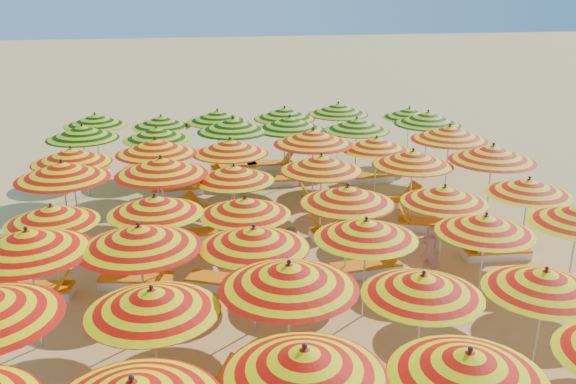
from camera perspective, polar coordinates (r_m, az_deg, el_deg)
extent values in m
plane|color=tan|center=(16.65, 0.29, -5.77)|extent=(120.00, 120.00, 0.00)
sphere|color=black|center=(8.21, -13.77, -15.76)|extent=(0.08, 0.08, 0.08)
cone|color=orange|center=(8.75, 1.47, -14.88)|extent=(2.70, 2.70, 0.43)
sphere|color=black|center=(8.62, 1.48, -13.52)|extent=(0.07, 0.07, 0.07)
cone|color=orange|center=(9.14, 15.78, -14.54)|extent=(2.81, 2.81, 0.41)
sphere|color=black|center=(9.01, 15.91, -13.28)|extent=(0.07, 0.07, 0.07)
cylinder|color=silver|center=(10.99, -11.65, -13.77)|extent=(0.04, 0.04, 2.18)
cone|color=orange|center=(10.52, -11.99, -9.42)|extent=(2.62, 2.62, 0.42)
sphere|color=black|center=(10.41, -12.08, -8.26)|extent=(0.07, 0.07, 0.07)
cylinder|color=silver|center=(11.19, 0.08, -12.17)|extent=(0.04, 0.04, 2.36)
cone|color=orange|center=(10.70, 0.08, -7.47)|extent=(2.75, 2.75, 0.45)
sphere|color=black|center=(10.58, 0.08, -6.21)|extent=(0.08, 0.08, 0.08)
cylinder|color=silver|center=(11.62, 11.60, -12.07)|extent=(0.04, 0.04, 2.10)
cone|color=orange|center=(11.19, 11.91, -8.07)|extent=(2.48, 2.48, 0.40)
sphere|color=black|center=(11.08, 11.99, -7.01)|extent=(0.07, 0.07, 0.07)
cylinder|color=silver|center=(12.33, 21.37, -11.14)|extent=(0.04, 0.04, 2.11)
cone|color=orange|center=(11.91, 21.89, -7.31)|extent=(2.62, 2.62, 0.40)
sphere|color=black|center=(11.82, 22.02, -6.31)|extent=(0.07, 0.07, 0.07)
cylinder|color=silver|center=(13.28, -21.61, -8.23)|extent=(0.05, 0.05, 2.40)
cone|color=orange|center=(12.86, -22.17, -4.10)|extent=(3.09, 3.09, 0.46)
sphere|color=black|center=(12.77, -22.31, -3.01)|extent=(0.08, 0.08, 0.08)
cylinder|color=silver|center=(12.91, -12.75, -8.12)|extent=(0.05, 0.05, 2.38)
cone|color=orange|center=(12.48, -13.09, -3.91)|extent=(2.93, 2.93, 0.45)
sphere|color=black|center=(12.39, -13.18, -2.80)|extent=(0.08, 0.08, 0.08)
cylinder|color=silver|center=(12.95, -2.98, -7.97)|extent=(0.04, 0.04, 2.21)
cone|color=orange|center=(12.54, -3.06, -4.06)|extent=(2.89, 2.89, 0.42)
sphere|color=black|center=(12.45, -3.08, -3.03)|extent=(0.07, 0.07, 0.07)
cylinder|color=silver|center=(13.56, 6.80, -6.93)|extent=(0.04, 0.04, 2.15)
cone|color=orange|center=(13.18, 6.96, -3.28)|extent=(2.74, 2.74, 0.41)
sphere|color=black|center=(13.10, 7.00, -2.33)|extent=(0.07, 0.07, 0.07)
cylinder|color=silver|center=(14.48, 16.80, -6.06)|extent=(0.04, 0.04, 2.09)
cone|color=orange|center=(14.13, 17.15, -2.73)|extent=(2.17, 2.17, 0.40)
sphere|color=black|center=(14.05, 17.24, -1.86)|extent=(0.07, 0.07, 0.07)
cylinder|color=silver|center=(15.52, 23.98, -5.09)|extent=(0.04, 0.04, 2.15)
cylinder|color=silver|center=(15.36, -19.91, -4.97)|extent=(0.04, 0.04, 2.06)
cone|color=orange|center=(15.04, -20.29, -1.85)|extent=(2.16, 2.16, 0.39)
sphere|color=black|center=(14.96, -20.38, -1.04)|extent=(0.07, 0.07, 0.07)
cylinder|color=silver|center=(15.05, -11.51, -4.46)|extent=(0.04, 0.04, 2.16)
cone|color=orange|center=(14.71, -11.74, -1.11)|extent=(2.57, 2.57, 0.41)
sphere|color=black|center=(14.63, -11.81, -0.24)|extent=(0.07, 0.07, 0.07)
cylinder|color=silver|center=(14.88, -3.76, -4.53)|extent=(0.04, 0.04, 2.09)
cone|color=orange|center=(14.55, -3.84, -1.25)|extent=(2.53, 2.53, 0.40)
sphere|color=black|center=(14.47, -3.86, -0.40)|extent=(0.07, 0.07, 0.07)
cylinder|color=silver|center=(15.24, 5.19, -3.69)|extent=(0.04, 0.04, 2.23)
cone|color=orange|center=(14.90, 5.30, -0.24)|extent=(2.69, 2.69, 0.43)
sphere|color=black|center=(14.82, 5.32, 0.65)|extent=(0.07, 0.07, 0.07)
cylinder|color=silver|center=(16.08, 13.50, -3.22)|extent=(0.04, 0.04, 2.08)
cone|color=orange|center=(15.77, 13.75, -0.19)|extent=(2.53, 2.53, 0.40)
sphere|color=black|center=(15.70, 13.81, 0.60)|extent=(0.07, 0.07, 0.07)
cylinder|color=silver|center=(17.14, 20.27, -2.43)|extent=(0.04, 0.04, 2.11)
cone|color=orange|center=(16.85, 20.62, 0.47)|extent=(2.32, 2.32, 0.40)
sphere|color=black|center=(16.78, 20.71, 1.22)|extent=(0.07, 0.07, 0.07)
cylinder|color=silver|center=(17.49, -19.09, -1.41)|extent=(0.05, 0.05, 2.38)
cone|color=orange|center=(17.17, -19.45, 1.82)|extent=(2.57, 2.57, 0.45)
sphere|color=black|center=(17.10, -19.55, 2.66)|extent=(0.08, 0.08, 0.08)
cylinder|color=silver|center=(17.10, -11.00, -1.09)|extent=(0.05, 0.05, 2.41)
cone|color=orange|center=(16.78, -11.22, 2.27)|extent=(2.43, 2.43, 0.46)
sphere|color=black|center=(16.71, -11.28, 3.13)|extent=(0.08, 0.08, 0.08)
cylinder|color=silver|center=(17.16, -4.76, -1.22)|extent=(0.04, 0.04, 2.13)
cone|color=orange|center=(16.86, -4.84, 1.72)|extent=(2.46, 2.46, 0.41)
sphere|color=black|center=(16.80, -4.87, 2.48)|extent=(0.07, 0.07, 0.07)
cylinder|color=silver|center=(17.57, 2.92, -0.47)|extent=(0.04, 0.04, 2.26)
cone|color=orange|center=(17.27, 2.98, 2.59)|extent=(2.38, 2.38, 0.43)
sphere|color=black|center=(17.20, 2.99, 3.39)|extent=(0.08, 0.08, 0.08)
cylinder|color=silver|center=(18.32, 10.84, 0.04)|extent=(0.04, 0.04, 2.26)
cone|color=orange|center=(18.03, 11.03, 2.99)|extent=(2.35, 2.35, 0.43)
sphere|color=black|center=(17.97, 11.08, 3.75)|extent=(0.08, 0.08, 0.08)
cylinder|color=silver|center=(18.91, 17.43, 0.29)|extent=(0.05, 0.05, 2.39)
cone|color=orange|center=(18.62, 17.74, 3.32)|extent=(2.95, 2.95, 0.46)
sphere|color=black|center=(18.55, 17.82, 4.09)|extent=(0.08, 0.08, 0.08)
cylinder|color=silver|center=(19.27, -18.44, 0.30)|extent=(0.04, 0.04, 2.25)
cone|color=orange|center=(19.00, -18.74, 3.08)|extent=(2.88, 2.88, 0.43)
sphere|color=black|center=(18.93, -18.82, 3.80)|extent=(0.07, 0.07, 0.07)
cylinder|color=silver|center=(19.26, -11.48, 1.08)|extent=(0.04, 0.04, 2.35)
cone|color=orange|center=(18.98, -11.68, 4.01)|extent=(2.79, 2.79, 0.45)
sphere|color=black|center=(18.92, -11.73, 4.76)|extent=(0.08, 0.08, 0.08)
cylinder|color=silver|center=(19.22, -5.09, 1.23)|extent=(0.04, 0.04, 2.27)
cone|color=orange|center=(18.95, -5.17, 4.06)|extent=(2.59, 2.59, 0.43)
sphere|color=black|center=(18.89, -5.19, 4.79)|extent=(0.08, 0.08, 0.08)
cylinder|color=silver|center=(19.71, 2.21, 1.96)|extent=(0.05, 0.05, 2.42)
cone|color=orange|center=(19.43, 2.25, 4.92)|extent=(3.04, 3.04, 0.46)
sphere|color=black|center=(19.37, 2.26, 5.68)|extent=(0.08, 0.08, 0.08)
cylinder|color=silver|center=(20.10, 7.74, 1.72)|extent=(0.04, 0.04, 2.14)
cone|color=orange|center=(19.85, 7.86, 4.27)|extent=(2.74, 2.74, 0.41)
sphere|color=black|center=(19.79, 7.89, 4.93)|extent=(0.07, 0.07, 0.07)
cylinder|color=silver|center=(20.93, 13.94, 2.37)|extent=(0.05, 0.05, 2.39)
cone|color=orange|center=(20.66, 14.17, 5.12)|extent=(3.16, 3.16, 0.45)
sphere|color=black|center=(20.61, 14.22, 5.83)|extent=(0.08, 0.08, 0.08)
cylinder|color=silver|center=(21.76, -17.57, 2.55)|extent=(0.04, 0.04, 2.30)
cone|color=#6B7304|center=(21.52, -17.84, 5.10)|extent=(2.58, 2.58, 0.44)
sphere|color=black|center=(21.46, -17.90, 5.75)|extent=(0.08, 0.08, 0.08)
cylinder|color=silver|center=(21.45, -11.44, 2.67)|extent=(0.04, 0.04, 2.18)
cone|color=#6B7304|center=(21.22, -11.61, 5.12)|extent=(2.56, 2.56, 0.42)
sphere|color=black|center=(21.16, -11.65, 5.75)|extent=(0.07, 0.07, 0.07)
cylinder|color=silver|center=(21.43, -4.83, 3.26)|extent=(0.05, 0.05, 2.39)
cone|color=#6B7304|center=(21.18, -4.90, 5.96)|extent=(2.75, 2.75, 0.45)
sphere|color=black|center=(21.12, -4.92, 6.65)|extent=(0.08, 0.08, 0.08)
cylinder|color=silver|center=(21.70, 0.14, 3.50)|extent=(0.05, 0.05, 2.37)
cone|color=#6B7304|center=(21.45, 0.14, 6.14)|extent=(2.50, 2.50, 0.45)
sphere|color=black|center=(21.39, 0.14, 6.82)|extent=(0.08, 0.08, 0.08)
cylinder|color=silver|center=(22.08, 6.04, 3.52)|extent=(0.04, 0.04, 2.26)
cone|color=#6B7304|center=(21.85, 6.13, 5.99)|extent=(2.72, 2.72, 0.43)
sphere|color=black|center=(21.79, 6.15, 6.62)|extent=(0.08, 0.08, 0.08)
cylinder|color=silver|center=(23.11, 12.15, 4.00)|extent=(0.04, 0.04, 2.34)
cone|color=#6B7304|center=(22.88, 12.32, 6.45)|extent=(2.45, 2.45, 0.45)
sphere|color=black|center=(22.83, 12.36, 7.07)|extent=(0.08, 0.08, 0.08)
cylinder|color=silver|center=(23.89, -16.54, 3.94)|extent=(0.04, 0.04, 2.19)
cone|color=#6B7304|center=(23.67, -16.76, 6.16)|extent=(2.58, 2.58, 0.42)
sphere|color=black|center=(23.63, -16.81, 6.72)|extent=(0.07, 0.07, 0.07)
cylinder|color=silver|center=(23.51, -11.08, 4.02)|extent=(0.04, 0.04, 2.10)
cone|color=#6B7304|center=(23.30, -11.22, 6.18)|extent=(2.19, 2.19, 0.40)
sphere|color=black|center=(23.25, -11.26, 6.73)|extent=(0.07, 0.07, 0.07)
cylinder|color=silver|center=(23.44, -6.21, 4.40)|extent=(0.04, 0.04, 2.24)
cone|color=#6B7304|center=(23.22, -6.29, 6.71)|extent=(2.83, 2.83, 0.43)
sphere|color=black|center=(23.17, -6.32, 7.30)|extent=(0.07, 0.07, 0.07)
cylinder|color=silver|center=(23.75, -0.32, 4.72)|extent=(0.04, 0.04, 2.25)
cone|color=#6B7304|center=(23.52, -0.32, 7.03)|extent=(2.29, 2.29, 0.43)
sphere|color=black|center=(23.47, -0.32, 7.61)|extent=(0.08, 0.08, 0.08)
cylinder|color=silver|center=(24.48, 4.42, 5.12)|extent=(0.04, 0.04, 2.27)
cone|color=#6B7304|center=(24.26, 4.48, 7.38)|extent=(2.47, 2.47, 0.43)
sphere|color=black|center=(24.21, 4.49, 7.96)|extent=(0.08, 0.08, 0.08)
cylinder|color=silver|center=(25.05, 10.60, 4.92)|extent=(0.04, 0.04, 2.06)
cone|color=#6B7304|center=(24.85, 10.72, 6.92)|extent=(2.08, 2.08, 0.39)
sphere|color=black|center=(24.81, 10.75, 7.43)|extent=(0.07, 0.07, 0.07)
cube|color=orange|center=(11.44, -5.10, -15.84)|extent=(0.53, 0.67, 0.48)
cube|color=white|center=(12.03, 2.60, -15.86)|extent=(1.74, 0.69, 0.20)
cube|color=orange|center=(11.95, 2.61, -15.35)|extent=(1.74, 0.69, 0.06)
cube|color=orange|center=(11.69, -0.79, -14.92)|extent=(0.40, 0.60, 0.48)
cube|color=white|center=(15.76, -21.58, -8.30)|extent=(1.76, 0.81, 0.20)
cube|color=orange|center=(15.71, -21.63, -7.87)|extent=(1.76, 0.81, 0.06)
cube|color=orange|center=(15.39, -19.27, -7.24)|extent=(0.44, 0.63, 0.48)
cube|color=white|center=(15.55, -13.31, -7.79)|extent=(1.78, 0.90, 0.20)
cube|color=orange|center=(15.50, -13.34, -7.36)|extent=(1.78, 0.90, 0.06)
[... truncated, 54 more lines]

